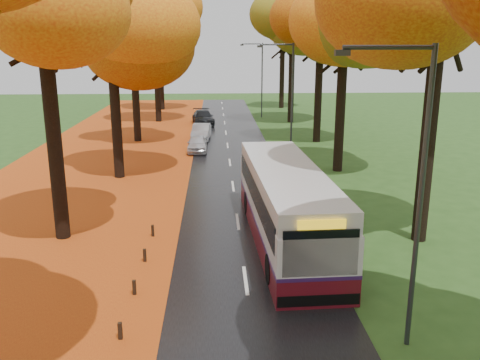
{
  "coord_description": "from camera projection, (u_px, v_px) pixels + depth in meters",
  "views": [
    {
      "loc": [
        -0.99,
        -4.06,
        8.0
      ],
      "look_at": [
        0.0,
        15.87,
        2.6
      ],
      "focal_mm": 38.0,
      "sensor_mm": 36.0,
      "label": 1
    }
  ],
  "objects": [
    {
      "name": "road",
      "position": [
        232.0,
        182.0,
        30.15
      ],
      "size": [
        6.5,
        90.0,
        0.04
      ],
      "primitive_type": "cube",
      "color": "black",
      "rests_on": "ground"
    },
    {
      "name": "centre_line",
      "position": [
        232.0,
        181.0,
        30.14
      ],
      "size": [
        0.12,
        90.0,
        0.01
      ],
      "primitive_type": "cube",
      "color": "silver",
      "rests_on": "road"
    },
    {
      "name": "leaf_verge",
      "position": [
        79.0,
        184.0,
        29.72
      ],
      "size": [
        12.0,
        90.0,
        0.02
      ],
      "primitive_type": "cube",
      "color": "#992B0D",
      "rests_on": "ground"
    },
    {
      "name": "leaf_drift",
      "position": [
        181.0,
        182.0,
        30.0
      ],
      "size": [
        0.9,
        90.0,
        0.01
      ],
      "primitive_type": "cube",
      "color": "#C15813",
      "rests_on": "road"
    },
    {
      "name": "trees_left",
      "position": [
        106.0,
        15.0,
        29.31
      ],
      "size": [
        9.2,
        74.0,
        13.88
      ],
      "color": "black",
      "rests_on": "ground"
    },
    {
      "name": "trees_right",
      "position": [
        353.0,
        13.0,
        29.81
      ],
      "size": [
        9.3,
        74.2,
        13.96
      ],
      "color": "black",
      "rests_on": "ground"
    },
    {
      "name": "streetlamp_near",
      "position": [
        413.0,
        179.0,
        12.72
      ],
      "size": [
        2.45,
        0.18,
        8.0
      ],
      "color": "#333538",
      "rests_on": "ground"
    },
    {
      "name": "streetlamp_mid",
      "position": [
        288.0,
        94.0,
        33.93
      ],
      "size": [
        2.45,
        0.18,
        8.0
      ],
      "color": "#333538",
      "rests_on": "ground"
    },
    {
      "name": "streetlamp_far",
      "position": [
        260.0,
        74.0,
        55.14
      ],
      "size": [
        2.45,
        0.18,
        8.0
      ],
      "color": "#333538",
      "rests_on": "ground"
    },
    {
      "name": "bus",
      "position": [
        286.0,
        203.0,
        20.85
      ],
      "size": [
        3.14,
        11.76,
        3.07
      ],
      "rotation": [
        0.0,
        0.0,
        0.04
      ],
      "color": "#550D17",
      "rests_on": "road"
    },
    {
      "name": "car_white",
      "position": [
        197.0,
        144.0,
        38.29
      ],
      "size": [
        1.47,
        3.61,
        1.23
      ],
      "primitive_type": "imported",
      "rotation": [
        0.0,
        0.0,
        0.01
      ],
      "color": "silver",
      "rests_on": "road"
    },
    {
      "name": "car_silver",
      "position": [
        201.0,
        132.0,
        42.98
      ],
      "size": [
        1.7,
        4.14,
        1.33
      ],
      "primitive_type": "imported",
      "rotation": [
        0.0,
        0.0,
        -0.07
      ],
      "color": "#929499",
      "rests_on": "road"
    },
    {
      "name": "car_dark",
      "position": [
        203.0,
        117.0,
        51.16
      ],
      "size": [
        2.51,
        5.02,
        1.4
      ],
      "primitive_type": "imported",
      "rotation": [
        0.0,
        0.0,
        0.12
      ],
      "color": "black",
      "rests_on": "road"
    }
  ]
}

